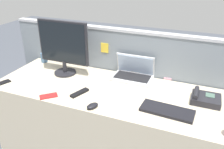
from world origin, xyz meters
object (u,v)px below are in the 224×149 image
at_px(pen_cup, 44,57).
at_px(desk_phone, 205,99).
at_px(cell_phone_white_slab, 119,107).
at_px(desktop_monitor, 63,45).
at_px(tv_remote, 80,93).
at_px(cell_phone_red_case, 49,96).
at_px(laptop, 133,73).
at_px(computer_mouse_right_hand, 92,106).
at_px(cell_phone_black_slab, 2,83).
at_px(keyboard_main, 167,111).

bearing_deg(pen_cup, desk_phone, -6.99).
xyz_separation_m(desk_phone, cell_phone_white_slab, (-0.58, -0.33, -0.03)).
bearing_deg(desk_phone, desktop_monitor, 177.93).
bearing_deg(tv_remote, pen_cup, 166.40).
relative_size(desk_phone, cell_phone_red_case, 1.55).
bearing_deg(tv_remote, laptop, 75.28).
distance_m(computer_mouse_right_hand, cell_phone_black_slab, 0.92).
xyz_separation_m(desktop_monitor, tv_remote, (0.32, -0.30, -0.27)).
bearing_deg(tv_remote, desk_phone, 35.20).
relative_size(cell_phone_red_case, cell_phone_black_slab, 0.99).
distance_m(desktop_monitor, computer_mouse_right_hand, 0.73).
xyz_separation_m(computer_mouse_right_hand, tv_remote, (-0.19, 0.14, -0.01)).
distance_m(keyboard_main, computer_mouse_right_hand, 0.55).
distance_m(desktop_monitor, keyboard_main, 1.11).
distance_m(laptop, pen_cup, 1.00).
bearing_deg(desk_phone, pen_cup, 173.01).
height_order(desk_phone, cell_phone_white_slab, desk_phone).
bearing_deg(tv_remote, cell_phone_red_case, -128.02).
bearing_deg(cell_phone_black_slab, cell_phone_red_case, 18.22).
bearing_deg(pen_cup, desktop_monitor, -23.10).
bearing_deg(cell_phone_red_case, desktop_monitor, 151.82).
bearing_deg(keyboard_main, cell_phone_white_slab, -163.22).
height_order(desktop_monitor, keyboard_main, desktop_monitor).
relative_size(cell_phone_white_slab, cell_phone_black_slab, 0.92).
bearing_deg(computer_mouse_right_hand, tv_remote, 165.42).
height_order(laptop, keyboard_main, laptop).
bearing_deg(desktop_monitor, pen_cup, 156.90).
relative_size(keyboard_main, computer_mouse_right_hand, 3.81).
xyz_separation_m(desk_phone, pen_cup, (-1.64, 0.20, 0.02)).
relative_size(desktop_monitor, tv_remote, 3.00).
relative_size(desktop_monitor, cell_phone_white_slab, 3.90).
xyz_separation_m(desk_phone, tv_remote, (-0.96, -0.26, -0.02)).
distance_m(desk_phone, pen_cup, 1.66).
bearing_deg(cell_phone_black_slab, tv_remote, 29.57).
distance_m(laptop, desk_phone, 0.67).
height_order(keyboard_main, cell_phone_white_slab, keyboard_main).
relative_size(keyboard_main, cell_phone_red_case, 2.72).
xyz_separation_m(cell_phone_white_slab, cell_phone_red_case, (-0.58, -0.06, 0.00)).
height_order(laptop, desk_phone, laptop).
xyz_separation_m(computer_mouse_right_hand, pen_cup, (-0.88, 0.60, 0.04)).
bearing_deg(desk_phone, computer_mouse_right_hand, -152.50).
relative_size(desk_phone, cell_phone_black_slab, 1.53).
height_order(cell_phone_red_case, cell_phone_black_slab, same).
height_order(laptop, cell_phone_red_case, laptop).
bearing_deg(cell_phone_black_slab, keyboard_main, 26.31).
bearing_deg(computer_mouse_right_hand, laptop, 100.47).
relative_size(laptop, tv_remote, 2.13).
bearing_deg(cell_phone_red_case, computer_mouse_right_hand, 45.93).
distance_m(cell_phone_black_slab, tv_remote, 0.74).
relative_size(cell_phone_black_slab, tv_remote, 0.83).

